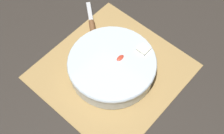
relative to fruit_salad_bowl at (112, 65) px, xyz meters
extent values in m
plane|color=#2D2823|center=(0.00, 0.00, -0.04)|extent=(6.00, 6.00, 0.00)
cube|color=#A8844C|center=(0.00, 0.00, -0.03)|extent=(0.40, 0.39, 0.01)
cube|color=#3D2D19|center=(-0.13, 0.00, -0.03)|extent=(0.01, 0.38, 0.00)
cube|color=#3D2D19|center=(-0.07, 0.00, -0.03)|extent=(0.01, 0.38, 0.00)
cube|color=#3D2D19|center=(0.00, 0.00, -0.03)|extent=(0.01, 0.38, 0.00)
cube|color=#3D2D19|center=(0.07, 0.00, -0.03)|extent=(0.01, 0.38, 0.00)
cube|color=#3D2D19|center=(0.13, 0.00, -0.03)|extent=(0.01, 0.38, 0.00)
cylinder|color=silver|center=(0.00, 0.00, 0.00)|extent=(0.25, 0.25, 0.05)
torus|color=silver|center=(0.00, 0.00, 0.02)|extent=(0.26, 0.26, 0.01)
cylinder|color=#F7EFC6|center=(0.02, 0.06, -0.01)|extent=(0.03, 0.03, 0.01)
cylinder|color=#F7EFC6|center=(0.08, 0.02, 0.01)|extent=(0.03, 0.03, 0.01)
cylinder|color=#F7EFC6|center=(0.08, 0.00, -0.01)|extent=(0.03, 0.03, 0.01)
cylinder|color=#F7EFC6|center=(0.08, 0.04, 0.01)|extent=(0.03, 0.03, 0.01)
cylinder|color=#F7EFC6|center=(-0.04, 0.02, 0.00)|extent=(0.03, 0.03, 0.01)
cylinder|color=#F7EFC6|center=(-0.03, 0.10, 0.02)|extent=(0.03, 0.03, 0.01)
cube|color=white|center=(0.02, -0.06, -0.01)|extent=(0.03, 0.03, 0.03)
cube|color=white|center=(-0.01, -0.02, 0.00)|extent=(0.02, 0.02, 0.02)
cube|color=white|center=(0.06, -0.06, 0.00)|extent=(0.02, 0.02, 0.02)
cube|color=white|center=(0.09, -0.04, 0.01)|extent=(0.03, 0.03, 0.03)
cube|color=white|center=(-0.01, 0.05, -0.01)|extent=(0.02, 0.02, 0.02)
cube|color=white|center=(0.01, 0.02, 0.00)|extent=(0.02, 0.02, 0.02)
cube|color=white|center=(0.06, 0.06, -0.01)|extent=(0.02, 0.02, 0.02)
cube|color=white|center=(-0.09, 0.01, 0.01)|extent=(0.03, 0.03, 0.03)
cube|color=white|center=(-0.05, 0.00, -0.02)|extent=(0.02, 0.02, 0.02)
cube|color=white|center=(-0.03, -0.06, 0.00)|extent=(0.03, 0.03, 0.03)
ellipsoid|color=orange|center=(0.04, 0.08, 0.00)|extent=(0.04, 0.02, 0.02)
ellipsoid|color=red|center=(0.02, -0.01, 0.02)|extent=(0.03, 0.02, 0.01)
ellipsoid|color=orange|center=(0.06, 0.02, 0.01)|extent=(0.03, 0.02, 0.01)
ellipsoid|color=orange|center=(-0.08, -0.01, -0.01)|extent=(0.03, 0.02, 0.01)
cube|color=silver|center=(0.12, 0.21, -0.02)|extent=(0.06, 0.07, 0.00)
cylinder|color=brown|center=(0.07, 0.15, -0.02)|extent=(0.05, 0.05, 0.02)
camera|label=1|loc=(-0.36, -0.32, 0.77)|focal=50.00mm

